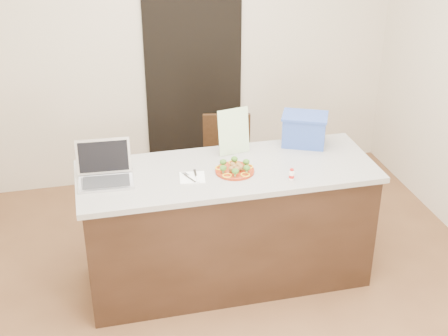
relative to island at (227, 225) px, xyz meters
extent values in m
plane|color=brown|center=(0.00, -0.25, -0.46)|extent=(4.00, 4.00, 0.00)
plane|color=beige|center=(0.00, 1.75, 0.89)|extent=(4.00, 0.00, 4.00)
cube|color=black|center=(0.10, 1.73, 0.54)|extent=(0.90, 0.02, 2.00)
cube|color=black|center=(0.00, 0.00, -0.02)|extent=(2.00, 0.70, 0.88)
cube|color=beige|center=(0.00, 0.00, 0.44)|extent=(2.06, 0.76, 0.04)
cylinder|color=maroon|center=(0.04, -0.05, 0.47)|extent=(0.27, 0.27, 0.02)
torus|color=maroon|center=(0.04, -0.05, 0.47)|extent=(0.27, 0.27, 0.01)
sphere|color=brown|center=(0.04, -0.05, 0.49)|extent=(0.04, 0.04, 0.04)
sphere|color=brown|center=(0.01, -0.07, 0.49)|extent=(0.04, 0.04, 0.04)
sphere|color=brown|center=(0.04, -0.09, 0.49)|extent=(0.04, 0.04, 0.04)
sphere|color=brown|center=(0.07, -0.07, 0.49)|extent=(0.04, 0.04, 0.04)
sphere|color=brown|center=(0.07, -0.03, 0.49)|extent=(0.04, 0.04, 0.04)
sphere|color=brown|center=(0.03, -0.02, 0.49)|extent=(0.04, 0.04, 0.04)
ellipsoid|color=#285015|center=(0.06, 0.04, 0.51)|extent=(0.05, 0.05, 0.04)
ellipsoid|color=#285015|center=(-0.03, 0.01, 0.51)|extent=(0.05, 0.05, 0.04)
ellipsoid|color=#285015|center=(-0.05, -0.08, 0.51)|extent=(0.05, 0.05, 0.04)
ellipsoid|color=#285015|center=(0.02, -0.14, 0.51)|extent=(0.05, 0.05, 0.04)
ellipsoid|color=#285015|center=(0.10, -0.12, 0.51)|extent=(0.05, 0.05, 0.04)
ellipsoid|color=#285015|center=(0.12, -0.03, 0.51)|extent=(0.05, 0.05, 0.04)
torus|color=gold|center=(0.05, 0.05, 0.48)|extent=(0.06, 0.06, 0.01)
torus|color=gold|center=(-0.06, -0.01, 0.48)|extent=(0.06, 0.06, 0.01)
torus|color=gold|center=(-0.03, -0.13, 0.48)|extent=(0.06, 0.06, 0.01)
torus|color=gold|center=(0.09, -0.15, 0.48)|extent=(0.06, 0.06, 0.01)
torus|color=gold|center=(0.14, -0.04, 0.48)|extent=(0.06, 0.06, 0.01)
cube|color=white|center=(-0.26, -0.07, 0.46)|extent=(0.19, 0.19, 0.01)
cube|color=silver|center=(-0.28, -0.09, 0.47)|extent=(0.07, 0.13, 0.00)
cube|color=silver|center=(-0.28, -0.02, 0.47)|extent=(0.05, 0.06, 0.00)
cube|color=white|center=(-0.23, -0.12, 0.47)|extent=(0.02, 0.09, 0.01)
cube|color=silver|center=(-0.23, -0.03, 0.47)|extent=(0.02, 0.11, 0.00)
cylinder|color=white|center=(0.38, -0.25, 0.49)|extent=(0.04, 0.04, 0.06)
cylinder|color=white|center=(0.38, -0.25, 0.52)|extent=(0.02, 0.02, 0.01)
cylinder|color=red|center=(0.38, -0.25, 0.53)|extent=(0.03, 0.03, 0.01)
cylinder|color=red|center=(0.38, -0.25, 0.48)|extent=(0.04, 0.04, 0.02)
cube|color=silver|center=(-0.83, -0.01, 0.47)|extent=(0.37, 0.27, 0.02)
cube|color=silver|center=(-0.83, 0.12, 0.59)|extent=(0.36, 0.08, 0.24)
cube|color=black|center=(-0.83, 0.11, 0.59)|extent=(0.33, 0.07, 0.20)
cube|color=#27282A|center=(-0.83, -0.02, 0.47)|extent=(0.31, 0.19, 0.00)
cube|color=white|center=(0.10, 0.24, 0.63)|extent=(0.24, 0.10, 0.33)
cube|color=#2A4698|center=(0.65, 0.26, 0.57)|extent=(0.37, 0.32, 0.22)
cube|color=#2A4698|center=(0.65, 0.26, 0.68)|extent=(0.40, 0.35, 0.02)
cube|color=#382011|center=(0.24, 0.82, -0.03)|extent=(0.47, 0.47, 0.04)
cube|color=#382011|center=(0.24, 1.00, 0.21)|extent=(0.40, 0.12, 0.46)
cylinder|color=#382011|center=(0.06, 0.65, -0.25)|extent=(0.03, 0.03, 0.43)
cylinder|color=#382011|center=(0.41, 0.65, -0.25)|extent=(0.03, 0.03, 0.43)
cylinder|color=#382011|center=(0.06, 0.99, -0.25)|extent=(0.03, 0.03, 0.43)
cylinder|color=#382011|center=(0.41, 0.99, -0.25)|extent=(0.03, 0.03, 0.43)
camera|label=1|loc=(-0.91, -3.70, 2.43)|focal=50.00mm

